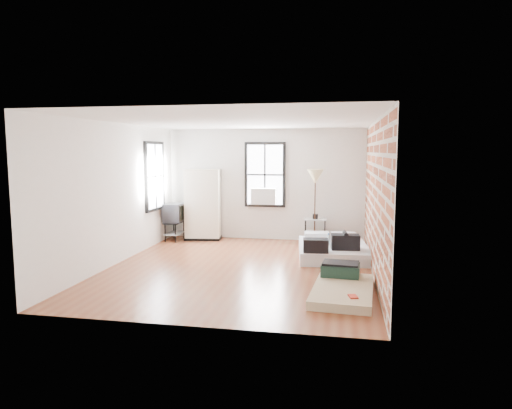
% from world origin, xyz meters
% --- Properties ---
extents(ground, '(6.00, 6.00, 0.00)m').
position_xyz_m(ground, '(0.00, 0.00, 0.00)').
color(ground, brown).
rests_on(ground, ground).
extents(room_shell, '(5.02, 6.02, 2.80)m').
position_xyz_m(room_shell, '(0.23, 0.36, 1.74)').
color(room_shell, silver).
rests_on(room_shell, ground).
extents(mattress_main, '(1.62, 2.07, 0.62)m').
position_xyz_m(mattress_main, '(1.75, 1.30, 0.17)').
color(mattress_main, silver).
rests_on(mattress_main, ground).
extents(mattress_bare, '(1.03, 1.78, 0.37)m').
position_xyz_m(mattress_bare, '(1.94, -1.18, 0.11)').
color(mattress_bare, tan).
rests_on(mattress_bare, ground).
extents(wardrobe, '(0.96, 0.63, 1.79)m').
position_xyz_m(wardrobe, '(-1.55, 2.65, 0.89)').
color(wardrobe, black).
rests_on(wardrobe, ground).
extents(side_table, '(0.55, 0.45, 0.71)m').
position_xyz_m(side_table, '(1.29, 2.72, 0.48)').
color(side_table, black).
rests_on(side_table, ground).
extents(floor_lamp, '(0.39, 0.39, 1.81)m').
position_xyz_m(floor_lamp, '(1.28, 2.61, 1.56)').
color(floor_lamp, '#311D10').
rests_on(floor_lamp, ground).
extents(tv_stand, '(0.49, 0.68, 0.94)m').
position_xyz_m(tv_stand, '(-2.21, 2.40, 0.67)').
color(tv_stand, black).
rests_on(tv_stand, ground).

